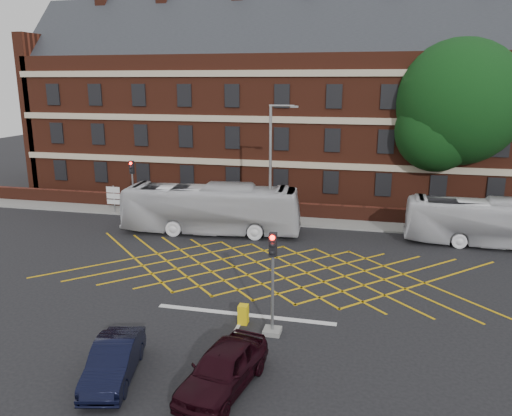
% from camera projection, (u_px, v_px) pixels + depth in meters
% --- Properties ---
extents(ground, '(120.00, 120.00, 0.00)m').
position_uv_depth(ground, '(262.00, 284.00, 25.13)').
color(ground, black).
rests_on(ground, ground).
extents(victorian_building, '(51.00, 12.17, 20.40)m').
position_uv_depth(victorian_building, '(319.00, 105.00, 43.88)').
color(victorian_building, '#522215').
rests_on(victorian_building, ground).
extents(boundary_wall, '(56.00, 0.50, 1.10)m').
position_uv_depth(boundary_wall, '(300.00, 210.00, 37.26)').
color(boundary_wall, '#481D13').
rests_on(boundary_wall, ground).
extents(far_pavement, '(60.00, 3.00, 0.12)m').
position_uv_depth(far_pavement, '(298.00, 220.00, 36.43)').
color(far_pavement, slate).
rests_on(far_pavement, ground).
extents(box_junction_hatching, '(8.22, 8.22, 0.02)m').
position_uv_depth(box_junction_hatching, '(270.00, 270.00, 27.02)').
color(box_junction_hatching, '#CC990C').
rests_on(box_junction_hatching, ground).
extents(stop_line, '(8.00, 0.30, 0.02)m').
position_uv_depth(stop_line, '(245.00, 315.00, 21.83)').
color(stop_line, silver).
rests_on(stop_line, ground).
extents(centre_line, '(0.15, 14.00, 0.02)m').
position_uv_depth(centre_line, '(193.00, 406.00, 15.70)').
color(centre_line, silver).
rests_on(centre_line, ground).
extents(bus_left, '(12.06, 3.81, 3.30)m').
position_uv_depth(bus_left, '(211.00, 209.00, 33.28)').
color(bus_left, silver).
rests_on(bus_left, ground).
extents(bus_right, '(10.63, 2.72, 2.95)m').
position_uv_depth(bus_right, '(494.00, 223.00, 30.64)').
color(bus_right, silver).
rests_on(bus_right, ground).
extents(car_navy, '(2.27, 4.17, 1.30)m').
position_uv_depth(car_navy, '(114.00, 361.00, 17.04)').
color(car_navy, black).
rests_on(car_navy, ground).
extents(car_maroon, '(2.56, 4.61, 1.48)m').
position_uv_depth(car_maroon, '(223.00, 368.00, 16.44)').
color(car_maroon, black).
rests_on(car_maroon, ground).
extents(deciduous_tree, '(9.14, 9.14, 13.00)m').
position_uv_depth(deciduous_tree, '(458.00, 111.00, 36.34)').
color(deciduous_tree, black).
rests_on(deciduous_tree, ground).
extents(traffic_light_near, '(0.70, 0.70, 4.27)m').
position_uv_depth(traffic_light_near, '(273.00, 293.00, 19.78)').
color(traffic_light_near, slate).
rests_on(traffic_light_near, ground).
extents(traffic_light_far, '(0.70, 0.70, 4.27)m').
position_uv_depth(traffic_light_far, '(133.00, 194.00, 36.96)').
color(traffic_light_far, slate).
rests_on(traffic_light_far, ground).
extents(street_lamp, '(2.25, 1.00, 8.49)m').
position_uv_depth(street_lamp, '(271.00, 192.00, 32.59)').
color(street_lamp, slate).
rests_on(street_lamp, ground).
extents(direction_signs, '(1.10, 0.16, 2.20)m').
position_uv_depth(direction_signs, '(114.00, 196.00, 38.05)').
color(direction_signs, gray).
rests_on(direction_signs, ground).
extents(utility_cabinet, '(0.40, 0.41, 0.83)m').
position_uv_depth(utility_cabinet, '(243.00, 314.00, 20.96)').
color(utility_cabinet, '#E0BC0D').
rests_on(utility_cabinet, ground).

